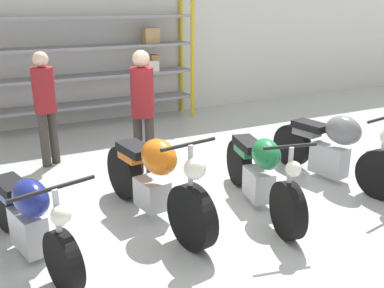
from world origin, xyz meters
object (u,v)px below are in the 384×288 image
at_px(motorcycle_orange, 155,180).
at_px(person_near_rack, 45,100).
at_px(person_browsing, 143,103).
at_px(toolbox, 382,161).
at_px(shelving_rack, 89,61).
at_px(motorcycle_blue, 29,217).
at_px(motorcycle_grey, 335,148).
at_px(motorcycle_green, 260,173).

xyz_separation_m(motorcycle_orange, person_near_rack, (-0.76, 2.36, 0.51)).
relative_size(person_browsing, toolbox, 4.01).
bearing_deg(shelving_rack, motorcycle_blue, -111.50).
xyz_separation_m(motorcycle_grey, toolbox, (0.95, -0.03, -0.34)).
height_order(person_browsing, toolbox, person_browsing).
xyz_separation_m(motorcycle_orange, person_browsing, (0.39, 1.37, 0.55)).
bearing_deg(toolbox, motorcycle_grey, 178.30).
relative_size(motorcycle_blue, motorcycle_grey, 0.94).
height_order(shelving_rack, toolbox, shelving_rack).
bearing_deg(toolbox, motorcycle_blue, -179.36).
distance_m(motorcycle_blue, toolbox, 4.93).
height_order(motorcycle_orange, person_browsing, person_browsing).
bearing_deg(motorcycle_green, shelving_rack, -157.18).
bearing_deg(person_browsing, motorcycle_blue, -5.99).
bearing_deg(person_near_rack, shelving_rack, -63.34).
xyz_separation_m(person_browsing, toolbox, (3.19, -1.45, -0.91)).
bearing_deg(motorcycle_blue, motorcycle_orange, 80.83).
bearing_deg(motorcycle_blue, motorcycle_grey, 76.29).
height_order(motorcycle_green, person_browsing, person_browsing).
distance_m(motorcycle_blue, motorcycle_grey, 3.98).
relative_size(motorcycle_grey, person_browsing, 1.17).
distance_m(motorcycle_orange, toolbox, 3.59).
relative_size(motorcycle_blue, person_near_rack, 1.13).
height_order(shelving_rack, motorcycle_orange, shelving_rack).
bearing_deg(person_browsing, motorcycle_orange, 27.30).
xyz_separation_m(motorcycle_green, person_browsing, (-0.86, 1.62, 0.60)).
bearing_deg(motorcycle_blue, person_near_rack, 151.79).
distance_m(motorcycle_green, person_near_rack, 3.34).
bearing_deg(motorcycle_grey, motorcycle_orange, -100.91).
bearing_deg(person_near_rack, toolbox, -151.93).
height_order(shelving_rack, person_browsing, shelving_rack).
distance_m(motorcycle_grey, person_near_rack, 4.19).
distance_m(motorcycle_orange, motorcycle_green, 1.28).
xyz_separation_m(motorcycle_orange, motorcycle_green, (1.25, -0.25, -0.05)).
xyz_separation_m(motorcycle_blue, person_near_rack, (0.59, 2.49, 0.59)).
relative_size(shelving_rack, motorcycle_orange, 2.13).
relative_size(motorcycle_blue, person_browsing, 1.10).
relative_size(motorcycle_green, person_near_rack, 1.20).
distance_m(motorcycle_orange, motorcycle_grey, 2.62).
bearing_deg(motorcycle_green, person_near_rack, -130.11).
relative_size(motorcycle_grey, toolbox, 4.69).
distance_m(person_browsing, person_near_rack, 1.52).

